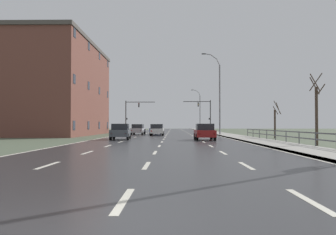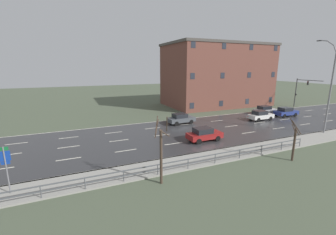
{
  "view_description": "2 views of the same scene",
  "coord_description": "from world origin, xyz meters",
  "px_view_note": "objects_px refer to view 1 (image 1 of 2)",
  "views": [
    {
      "loc": [
        0.94,
        -4.31,
        1.45
      ],
      "look_at": [
        0.15,
        46.78,
        2.6
      ],
      "focal_mm": 35.49,
      "sensor_mm": 36.0,
      "label": 1
    },
    {
      "loc": [
        25.11,
        13.6,
        8.48
      ],
      "look_at": [
        0.0,
        24.43,
        2.22
      ],
      "focal_mm": 23.96,
      "sensor_mm": 36.0,
      "label": 2
    }
  ],
  "objects_px": {
    "car_mid_centre": "(138,129)",
    "car_far_left": "(205,132)",
    "street_lamp_midground": "(219,95)",
    "car_near_left": "(156,129)",
    "car_near_right": "(121,132)",
    "car_far_right": "(157,130)",
    "traffic_signal_left": "(131,111)",
    "brick_building": "(50,89)",
    "street_lamp_distant": "(199,111)",
    "traffic_signal_right": "(205,111)"
  },
  "relations": [
    {
      "from": "street_lamp_midground",
      "to": "brick_building",
      "type": "distance_m",
      "value": 24.4
    },
    {
      "from": "street_lamp_midground",
      "to": "car_far_left",
      "type": "bearing_deg",
      "value": -102.57
    },
    {
      "from": "car_far_left",
      "to": "traffic_signal_right",
      "type": "bearing_deg",
      "value": 83.83
    },
    {
      "from": "brick_building",
      "to": "car_far_left",
      "type": "bearing_deg",
      "value": -37.85
    },
    {
      "from": "traffic_signal_left",
      "to": "car_near_left",
      "type": "relative_size",
      "value": 1.44
    },
    {
      "from": "street_lamp_distant",
      "to": "car_far_left",
      "type": "bearing_deg",
      "value": -93.99
    },
    {
      "from": "traffic_signal_right",
      "to": "car_mid_centre",
      "type": "bearing_deg",
      "value": -132.48
    },
    {
      "from": "street_lamp_midground",
      "to": "car_near_left",
      "type": "xyz_separation_m",
      "value": [
        -9.15,
        4.37,
        -4.93
      ]
    },
    {
      "from": "street_lamp_midground",
      "to": "car_near_right",
      "type": "xyz_separation_m",
      "value": [
        -11.69,
        -14.67,
        -4.93
      ]
    },
    {
      "from": "car_near_right",
      "to": "car_far_right",
      "type": "bearing_deg",
      "value": 73.48
    },
    {
      "from": "street_lamp_midground",
      "to": "car_near_right",
      "type": "bearing_deg",
      "value": -128.56
    },
    {
      "from": "traffic_signal_right",
      "to": "car_near_left",
      "type": "xyz_separation_m",
      "value": [
        -8.68,
        -10.24,
        -3.21
      ]
    },
    {
      "from": "car_far_left",
      "to": "traffic_signal_left",
      "type": "bearing_deg",
      "value": 109.26
    },
    {
      "from": "street_lamp_midground",
      "to": "car_near_right",
      "type": "height_order",
      "value": "street_lamp_midground"
    },
    {
      "from": "street_lamp_midground",
      "to": "car_near_right",
      "type": "relative_size",
      "value": 2.8
    },
    {
      "from": "traffic_signal_left",
      "to": "car_mid_centre",
      "type": "height_order",
      "value": "traffic_signal_left"
    },
    {
      "from": "traffic_signal_left",
      "to": "car_near_right",
      "type": "relative_size",
      "value": 1.43
    },
    {
      "from": "traffic_signal_right",
      "to": "traffic_signal_left",
      "type": "xyz_separation_m",
      "value": [
        -13.84,
        -0.21,
        -0.03
      ]
    },
    {
      "from": "brick_building",
      "to": "traffic_signal_right",
      "type": "bearing_deg",
      "value": 30.61
    },
    {
      "from": "street_lamp_midground",
      "to": "car_near_left",
      "type": "height_order",
      "value": "street_lamp_midground"
    },
    {
      "from": "car_far_left",
      "to": "car_near_left",
      "type": "relative_size",
      "value": 0.99
    },
    {
      "from": "car_mid_centre",
      "to": "brick_building",
      "type": "height_order",
      "value": "brick_building"
    },
    {
      "from": "traffic_signal_right",
      "to": "car_near_right",
      "type": "height_order",
      "value": "traffic_signal_right"
    },
    {
      "from": "street_lamp_midground",
      "to": "traffic_signal_right",
      "type": "xyz_separation_m",
      "value": [
        -0.47,
        14.61,
        -1.72
      ]
    },
    {
      "from": "car_mid_centre",
      "to": "car_far_left",
      "type": "bearing_deg",
      "value": -63.08
    },
    {
      "from": "car_mid_centre",
      "to": "car_far_right",
      "type": "height_order",
      "value": "same"
    },
    {
      "from": "car_mid_centre",
      "to": "car_near_right",
      "type": "bearing_deg",
      "value": -87.44
    },
    {
      "from": "traffic_signal_right",
      "to": "traffic_signal_left",
      "type": "height_order",
      "value": "traffic_signal_right"
    },
    {
      "from": "car_far_right",
      "to": "car_mid_centre",
      "type": "bearing_deg",
      "value": 126.39
    },
    {
      "from": "street_lamp_distant",
      "to": "car_near_right",
      "type": "height_order",
      "value": "street_lamp_distant"
    },
    {
      "from": "traffic_signal_right",
      "to": "car_near_left",
      "type": "distance_m",
      "value": 13.8
    },
    {
      "from": "traffic_signal_left",
      "to": "car_mid_centre",
      "type": "relative_size",
      "value": 1.44
    },
    {
      "from": "traffic_signal_left",
      "to": "car_near_left",
      "type": "bearing_deg",
      "value": -62.78
    },
    {
      "from": "street_lamp_midground",
      "to": "car_far_left",
      "type": "xyz_separation_m",
      "value": [
        -3.51,
        -15.75,
        -4.93
      ]
    },
    {
      "from": "street_lamp_distant",
      "to": "car_far_right",
      "type": "relative_size",
      "value": 2.5
    },
    {
      "from": "brick_building",
      "to": "street_lamp_distant",
      "type": "bearing_deg",
      "value": 54.65
    },
    {
      "from": "car_far_left",
      "to": "car_far_right",
      "type": "distance_m",
      "value": 14.81
    },
    {
      "from": "car_near_right",
      "to": "car_far_right",
      "type": "xyz_separation_m",
      "value": [
        2.99,
        12.79,
        0.0
      ]
    },
    {
      "from": "traffic_signal_left",
      "to": "car_near_right",
      "type": "bearing_deg",
      "value": -84.86
    },
    {
      "from": "traffic_signal_right",
      "to": "traffic_signal_left",
      "type": "bearing_deg",
      "value": -179.12
    },
    {
      "from": "street_lamp_distant",
      "to": "brick_building",
      "type": "relative_size",
      "value": 0.46
    },
    {
      "from": "car_far_left",
      "to": "street_lamp_distant",
      "type": "bearing_deg",
      "value": 85.56
    },
    {
      "from": "street_lamp_distant",
      "to": "car_near_right",
      "type": "distance_m",
      "value": 51.06
    },
    {
      "from": "car_far_right",
      "to": "brick_building",
      "type": "relative_size",
      "value": 0.18
    },
    {
      "from": "car_near_left",
      "to": "car_far_right",
      "type": "xyz_separation_m",
      "value": [
        0.45,
        -6.25,
        0.0
      ]
    },
    {
      "from": "street_lamp_midground",
      "to": "car_far_right",
      "type": "xyz_separation_m",
      "value": [
        -8.7,
        -1.88,
        -4.93
      ]
    },
    {
      "from": "traffic_signal_left",
      "to": "car_near_left",
      "type": "height_order",
      "value": "traffic_signal_left"
    },
    {
      "from": "car_far_left",
      "to": "car_near_right",
      "type": "xyz_separation_m",
      "value": [
        -8.18,
        1.08,
        0.0
      ]
    },
    {
      "from": "street_lamp_distant",
      "to": "car_mid_centre",
      "type": "height_order",
      "value": "street_lamp_distant"
    },
    {
      "from": "car_far_right",
      "to": "car_near_right",
      "type": "bearing_deg",
      "value": -103.23
    }
  ]
}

